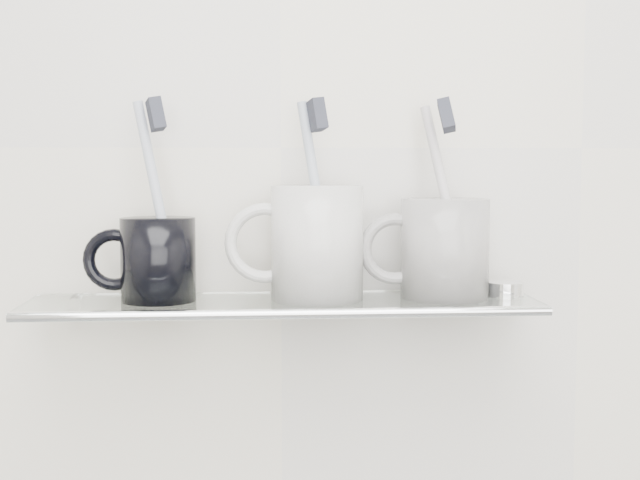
{
  "coord_description": "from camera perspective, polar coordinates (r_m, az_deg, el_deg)",
  "views": [
    {
      "loc": [
        -0.03,
        0.17,
        1.24
      ],
      "look_at": [
        0.04,
        1.04,
        1.16
      ],
      "focal_mm": 50.0,
      "sensor_mm": 36.0,
      "label": 1
    }
  ],
  "objects": [
    {
      "name": "toothbrush_left",
      "position": [
        0.88,
        -10.38,
        2.69
      ],
      "size": [
        0.05,
        0.03,
        0.19
      ],
      "primitive_type": "cylinder",
      "rotation": [
        -0.17,
        -0.16,
        0.3
      ],
      "color": "#A6B1CB",
      "rests_on": "mug_left"
    },
    {
      "name": "bracket_right",
      "position": [
        0.95,
        10.27,
        -4.12
      ],
      "size": [
        0.02,
        0.03,
        0.02
      ],
      "primitive_type": "cylinder",
      "rotation": [
        1.57,
        0.0,
        0.0
      ],
      "color": "silver",
      "rests_on": "wall_back"
    },
    {
      "name": "mug_center",
      "position": [
        0.88,
        -0.18,
        -0.17
      ],
      "size": [
        0.11,
        0.11,
        0.11
      ],
      "primitive_type": "cylinder",
      "rotation": [
        0.0,
        0.0,
        0.21
      ],
      "color": "white",
      "rests_on": "shelf_glass"
    },
    {
      "name": "shelf_rail",
      "position": [
        0.82,
        -2.25,
        -4.75
      ],
      "size": [
        0.5,
        0.01,
        0.01
      ],
      "primitive_type": "cylinder",
      "rotation": [
        0.0,
        1.57,
        0.0
      ],
      "color": "silver",
      "rests_on": "shelf_glass"
    },
    {
      "name": "mug_center_handle",
      "position": [
        0.87,
        -3.55,
        -0.19
      ],
      "size": [
        0.08,
        0.01,
        0.08
      ],
      "primitive_type": "torus",
      "rotation": [
        1.57,
        0.0,
        0.0
      ],
      "color": "white",
      "rests_on": "mug_center"
    },
    {
      "name": "bristles_right",
      "position": [
        0.89,
        8.09,
        7.9
      ],
      "size": [
        0.02,
        0.03,
        0.04
      ],
      "primitive_type": "cube",
      "rotation": [
        -0.27,
        -0.23,
        -0.17
      ],
      "color": "#2A2D38",
      "rests_on": "toothbrush_right"
    },
    {
      "name": "mug_right",
      "position": [
        0.89,
        7.99,
        -0.54
      ],
      "size": [
        0.1,
        0.1,
        0.1
      ],
      "primitive_type": "cylinder",
      "rotation": [
        0.0,
        0.0,
        0.17
      ],
      "color": "white",
      "rests_on": "shelf_glass"
    },
    {
      "name": "shelf_glass",
      "position": [
        0.88,
        -2.37,
        -4.13
      ],
      "size": [
        0.5,
        0.12,
        0.01
      ],
      "primitive_type": "cube",
      "color": "silver",
      "rests_on": "wall_back"
    },
    {
      "name": "mug_right_handle",
      "position": [
        0.89,
        4.83,
        -0.57
      ],
      "size": [
        0.07,
        0.01,
        0.07
      ],
      "primitive_type": "torus",
      "rotation": [
        1.57,
        0.0,
        0.0
      ],
      "color": "white",
      "rests_on": "mug_right"
    },
    {
      "name": "mug_left",
      "position": [
        0.88,
        -10.31,
        -1.24
      ],
      "size": [
        0.08,
        0.08,
        0.08
      ],
      "primitive_type": "cylinder",
      "rotation": [
        0.0,
        0.0,
        0.04
      ],
      "color": "black",
      "rests_on": "shelf_glass"
    },
    {
      "name": "toothbrush_center",
      "position": [
        0.87,
        -0.18,
        2.76
      ],
      "size": [
        0.04,
        0.04,
        0.19
      ],
      "primitive_type": "cylinder",
      "rotation": [
        -0.17,
        -0.11,
        0.28
      ],
      "color": "#90A0B8",
      "rests_on": "mug_center"
    },
    {
      "name": "wall_back",
      "position": [
        0.93,
        -2.53,
        5.92
      ],
      "size": [
        2.5,
        0.0,
        2.5
      ],
      "primitive_type": "plane",
      "rotation": [
        1.57,
        0.0,
        0.0
      ],
      "color": "silver",
      "rests_on": "ground"
    },
    {
      "name": "bristles_center",
      "position": [
        0.87,
        -0.18,
        8.01
      ],
      "size": [
        0.02,
        0.03,
        0.03
      ],
      "primitive_type": "cube",
      "rotation": [
        -0.17,
        -0.11,
        0.28
      ],
      "color": "#2A2D38",
      "rests_on": "toothbrush_center"
    },
    {
      "name": "mug_left_handle",
      "position": [
        0.89,
        -13.04,
        -1.25
      ],
      "size": [
        0.06,
        0.01,
        0.06
      ],
      "primitive_type": "torus",
      "rotation": [
        1.57,
        0.0,
        0.0
      ],
      "color": "black",
      "rests_on": "mug_left"
    },
    {
      "name": "bracket_left",
      "position": [
        0.94,
        -15.36,
        -4.34
      ],
      "size": [
        0.02,
        0.03,
        0.02
      ],
      "primitive_type": "cylinder",
      "rotation": [
        1.57,
        0.0,
        0.0
      ],
      "color": "silver",
      "rests_on": "wall_back"
    },
    {
      "name": "toothbrush_right",
      "position": [
        0.89,
        8.03,
        2.76
      ],
      "size": [
        0.04,
        0.07,
        0.18
      ],
      "primitive_type": "cylinder",
      "rotation": [
        -0.27,
        -0.23,
        -0.17
      ],
      "color": "#BEAFAF",
      "rests_on": "mug_right"
    },
    {
      "name": "bristles_left",
      "position": [
        0.88,
        -10.46,
        7.92
      ],
      "size": [
        0.02,
        0.03,
        0.03
      ],
      "primitive_type": "cube",
      "rotation": [
        -0.17,
        -0.16,
        0.3
      ],
      "color": "#2A2D38",
      "rests_on": "toothbrush_left"
    },
    {
      "name": "chrome_cap",
      "position": [
        0.91,
        11.79,
        -3.12
      ],
      "size": [
        0.04,
        0.04,
        0.02
      ],
      "primitive_type": "cylinder",
      "color": "silver",
      "rests_on": "shelf_glass"
    }
  ]
}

